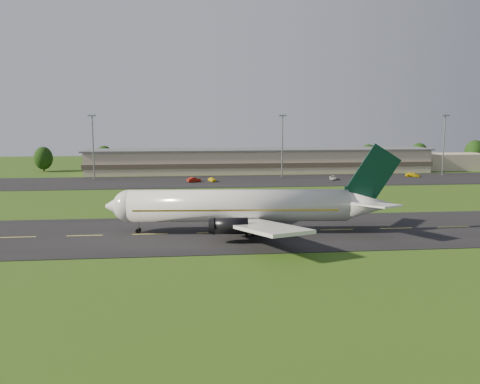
{
  "coord_description": "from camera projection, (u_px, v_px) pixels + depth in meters",
  "views": [
    {
      "loc": [
        -27.23,
        -91.07,
        20.56
      ],
      "look_at": [
        -16.55,
        8.0,
        6.0
      ],
      "focal_mm": 40.0,
      "sensor_mm": 36.0,
      "label": 1
    }
  ],
  "objects": [
    {
      "name": "service_vehicle_d",
      "position": [
        413.0,
        175.0,
        175.5
      ],
      "size": [
        5.32,
        3.74,
        1.43
      ],
      "primitive_type": "imported",
      "rotation": [
        0.0,
        0.0,
        1.18
      ],
      "color": "#D4BA0C",
      "rests_on": "apron"
    },
    {
      "name": "airliner",
      "position": [
        243.0,
        206.0,
        92.93
      ],
      "size": [
        51.28,
        42.04,
        15.57
      ],
      "rotation": [
        0.0,
        0.0,
        -0.08
      ],
      "color": "white",
      "rests_on": "ground"
    },
    {
      "name": "service_vehicle_b",
      "position": [
        194.0,
        180.0,
        162.02
      ],
      "size": [
        4.52,
        3.21,
        1.42
      ],
      "primitive_type": "imported",
      "rotation": [
        0.0,
        0.0,
        2.02
      ],
      "color": "maroon",
      "rests_on": "apron"
    },
    {
      "name": "light_mast_centre",
      "position": [
        282.0,
        138.0,
        172.85
      ],
      "size": [
        2.4,
        1.2,
        20.35
      ],
      "color": "gray",
      "rests_on": "ground"
    },
    {
      "name": "apron",
      "position": [
        271.0,
        181.0,
        166.28
      ],
      "size": [
        260.0,
        30.0,
        0.1
      ],
      "primitive_type": "cube",
      "color": "black",
      "rests_on": "ground"
    },
    {
      "name": "tree_line",
      "position": [
        348.0,
        155.0,
        203.12
      ],
      "size": [
        199.32,
        9.04,
        10.6
      ],
      "color": "black",
      "rests_on": "ground"
    },
    {
      "name": "service_vehicle_a",
      "position": [
        212.0,
        179.0,
        163.36
      ],
      "size": [
        2.71,
        4.05,
        1.28
      ],
      "primitive_type": "imported",
      "rotation": [
        0.0,
        0.0,
        0.35
      ],
      "color": "yellow",
      "rests_on": "apron"
    },
    {
      "name": "taxiway",
      "position": [
        337.0,
        230.0,
        95.45
      ],
      "size": [
        220.0,
        30.0,
        0.1
      ],
      "primitive_type": "cube",
      "color": "black",
      "rests_on": "ground"
    },
    {
      "name": "light_mast_west",
      "position": [
        93.0,
        139.0,
        166.49
      ],
      "size": [
        2.4,
        1.2,
        20.35
      ],
      "color": "gray",
      "rests_on": "ground"
    },
    {
      "name": "light_mast_east",
      "position": [
        444.0,
        138.0,
        178.68
      ],
      "size": [
        2.4,
        1.2,
        20.35
      ],
      "color": "gray",
      "rests_on": "ground"
    },
    {
      "name": "terminal",
      "position": [
        277.0,
        161.0,
        190.18
      ],
      "size": [
        145.0,
        16.0,
        8.4
      ],
      "color": "#C3B195",
      "rests_on": "ground"
    },
    {
      "name": "service_vehicle_c",
      "position": [
        333.0,
        178.0,
        167.92
      ],
      "size": [
        2.84,
        4.7,
        1.22
      ],
      "primitive_type": "imported",
      "rotation": [
        0.0,
        0.0,
        -0.2
      ],
      "color": "silver",
      "rests_on": "apron"
    },
    {
      "name": "ground",
      "position": [
        337.0,
        230.0,
        95.46
      ],
      "size": [
        360.0,
        360.0,
        0.0
      ],
      "primitive_type": "plane",
      "color": "#254010",
      "rests_on": "ground"
    }
  ]
}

